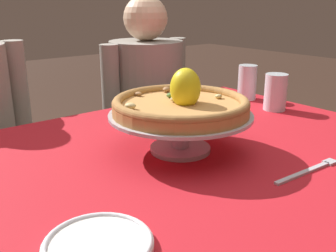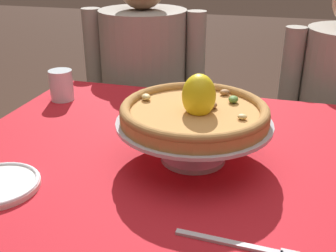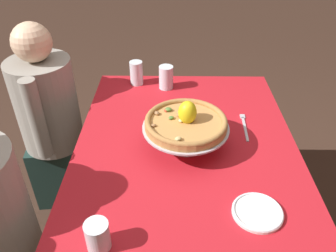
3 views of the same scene
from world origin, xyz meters
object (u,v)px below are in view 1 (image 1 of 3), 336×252
Objects in this scene: side_plate at (98,244)px; dinner_fork at (310,170)px; water_glass_back_right at (247,85)px; pizza_stand at (180,123)px; diner_right at (147,124)px; water_glass_side_right at (275,94)px; pizza at (181,104)px.

side_plate is 0.82× the size of dinner_fork.
water_glass_back_right is 0.69m from dinner_fork.
side_plate is at bearing -147.39° from pizza_stand.
pizza_stand is 0.32× the size of diner_right.
diner_right is at bearing 105.09° from water_glass_back_right.
water_glass_side_right is 0.72m from diner_right.
pizza is at bearing -155.27° from water_glass_back_right.
side_plate is 0.53m from dinner_fork.
water_glass_side_right is 0.73× the size of side_plate.
water_glass_back_right is 0.76× the size of side_plate.
water_glass_side_right is at bearing 10.06° from pizza_stand.
pizza_stand is at bearing 172.37° from pizza.
water_glass_back_right reaches higher than water_glass_side_right.
water_glass_back_right is 0.12× the size of diner_right.
diner_right is (-0.13, 0.50, -0.26)m from water_glass_back_right.
dinner_fork is at bearing -134.57° from water_glass_side_right.
pizza is at bearing 117.71° from dinner_fork.
pizza_stand is at bearing 32.61° from side_plate.
side_plate reaches higher than dinner_fork.
water_glass_back_right reaches higher than side_plate.
diner_right is at bearing 97.47° from water_glass_side_right.
water_glass_side_right is 0.11× the size of diner_right.
diner_right is (0.29, 1.04, -0.20)m from dinner_fork.
pizza is 0.93m from diner_right.
pizza_stand is 0.45m from side_plate.
diner_right is at bearing 60.13° from pizza.
pizza_stand reaches higher than dinner_fork.
water_glass_back_right reaches higher than pizza_stand.
water_glass_side_right is 0.18m from water_glass_back_right.
diner_right is at bearing 50.87° from side_plate.
pizza is 2.57× the size of water_glass_back_right.
pizza is at bearing -169.90° from water_glass_side_right.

